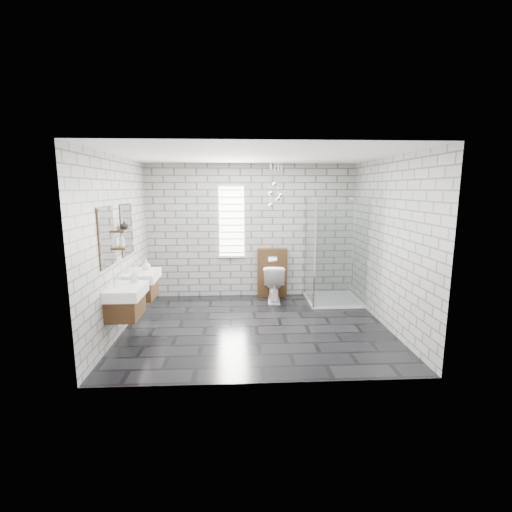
{
  "coord_description": "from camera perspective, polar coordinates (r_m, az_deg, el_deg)",
  "views": [
    {
      "loc": [
        -0.3,
        -5.72,
        2.21
      ],
      "look_at": [
        0.02,
        0.35,
        1.1
      ],
      "focal_mm": 26.0,
      "sensor_mm": 36.0,
      "label": 1
    }
  ],
  "objects": [
    {
      "name": "vanity_right",
      "position": [
        6.47,
        -17.33,
        -3.1
      ],
      "size": [
        0.47,
        0.7,
        1.57
      ],
      "color": "#462B15",
      "rests_on": "wall_left"
    },
    {
      "name": "soap_bottle_b",
      "position": [
        6.55,
        -16.54,
        -1.3
      ],
      "size": [
        0.17,
        0.17,
        0.17
      ],
      "primitive_type": "imported",
      "rotation": [
        0.0,
        0.0,
        0.29
      ],
      "color": "#B2B2B2",
      "rests_on": "vanity_right"
    },
    {
      "name": "shower_enclosure",
      "position": [
        7.34,
        11.3,
        -3.3
      ],
      "size": [
        1.0,
        1.0,
        2.03
      ],
      "color": "white",
      "rests_on": "floor"
    },
    {
      "name": "pendant_cluster",
      "position": [
        7.13,
        2.93,
        9.43
      ],
      "size": [
        0.3,
        0.26,
        0.84
      ],
      "color": "silver",
      "rests_on": "ceiling"
    },
    {
      "name": "floor",
      "position": [
        6.14,
        -0.01,
        -10.81
      ],
      "size": [
        4.2,
        3.6,
        0.02
      ],
      "primitive_type": "cube",
      "color": "black",
      "rests_on": "ground"
    },
    {
      "name": "cistern_panel",
      "position": [
        7.65,
        2.5,
        -2.57
      ],
      "size": [
        0.6,
        0.2,
        1.0
      ],
      "primitive_type": "cube",
      "color": "#462B15",
      "rests_on": "floor"
    },
    {
      "name": "ceiling",
      "position": [
        5.75,
        -0.01,
        15.35
      ],
      "size": [
        4.2,
        3.6,
        0.02
      ],
      "primitive_type": "cube",
      "color": "white",
      "rests_on": "wall_back"
    },
    {
      "name": "vase",
      "position": [
        6.04,
        -19.6,
        4.51
      ],
      "size": [
        0.13,
        0.13,
        0.12
      ],
      "primitive_type": "imported",
      "rotation": [
        0.0,
        0.0,
        0.14
      ],
      "color": "#B2B2B2",
      "rests_on": "shelf_upper"
    },
    {
      "name": "flush_plate",
      "position": [
        7.49,
        2.59,
        -0.51
      ],
      "size": [
        0.18,
        0.01,
        0.12
      ],
      "primitive_type": "cube",
      "color": "silver",
      "rests_on": "cistern_panel"
    },
    {
      "name": "toilet",
      "position": [
        7.38,
        2.73,
        -4.12
      ],
      "size": [
        0.46,
        0.75,
        0.73
      ],
      "primitive_type": "imported",
      "rotation": [
        0.0,
        0.0,
        3.07
      ],
      "color": "white",
      "rests_on": "floor"
    },
    {
      "name": "soap_bottle_c",
      "position": [
        5.9,
        -19.94,
        2.26
      ],
      "size": [
        0.08,
        0.08,
        0.21
      ],
      "primitive_type": "imported",
      "rotation": [
        0.0,
        0.0,
        -0.0
      ],
      "color": "#B2B2B2",
      "rests_on": "shelf_lower"
    },
    {
      "name": "vanity_left",
      "position": [
        5.58,
        -19.71,
        -5.34
      ],
      "size": [
        0.47,
        0.7,
        1.57
      ],
      "color": "#462B15",
      "rests_on": "wall_left"
    },
    {
      "name": "soap_bottle_a",
      "position": [
        5.72,
        -18.25,
        -2.96
      ],
      "size": [
        0.11,
        0.11,
        0.19
      ],
      "primitive_type": "imported",
      "rotation": [
        0.0,
        0.0,
        0.37
      ],
      "color": "#B2B2B2",
      "rests_on": "vanity_left"
    },
    {
      "name": "wall_left",
      "position": [
        6.06,
        -20.35,
        1.56
      ],
      "size": [
        0.02,
        3.6,
        2.7
      ],
      "primitive_type": "cube",
      "color": "#A1A19C",
      "rests_on": "floor"
    },
    {
      "name": "wall_right",
      "position": [
        6.27,
        19.64,
        1.87
      ],
      "size": [
        0.02,
        3.6,
        2.7
      ],
      "primitive_type": "cube",
      "color": "#A1A19C",
      "rests_on": "floor"
    },
    {
      "name": "wall_front",
      "position": [
        4.02,
        1.34,
        -1.98
      ],
      "size": [
        4.2,
        0.02,
        2.7
      ],
      "primitive_type": "cube",
      "color": "#A1A19C",
      "rests_on": "floor"
    },
    {
      "name": "shelf_lower",
      "position": [
        6.0,
        -19.75,
        1.22
      ],
      "size": [
        0.14,
        0.3,
        0.03
      ],
      "primitive_type": "cube",
      "color": "#462B15",
      "rests_on": "wall_left"
    },
    {
      "name": "window",
      "position": [
        7.53,
        -3.78,
        5.31
      ],
      "size": [
        0.56,
        0.05,
        1.48
      ],
      "color": "white",
      "rests_on": "wall_back"
    },
    {
      "name": "wall_back",
      "position": [
        7.59,
        -0.73,
        3.85
      ],
      "size": [
        4.2,
        0.02,
        2.7
      ],
      "primitive_type": "cube",
      "color": "#A1A19C",
      "rests_on": "floor"
    },
    {
      "name": "shelf_upper",
      "position": [
        5.96,
        -19.9,
        3.68
      ],
      "size": [
        0.14,
        0.3,
        0.03
      ],
      "primitive_type": "cube",
      "color": "#462B15",
      "rests_on": "wall_left"
    }
  ]
}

